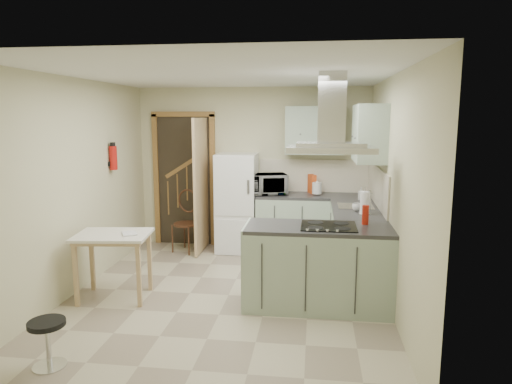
# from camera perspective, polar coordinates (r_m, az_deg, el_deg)

# --- Properties ---
(floor) EXTENTS (4.20, 4.20, 0.00)m
(floor) POSITION_cam_1_polar(r_m,az_deg,el_deg) (5.45, -3.46, -12.74)
(floor) COLOR #B2A88B
(floor) RESTS_ON ground
(ceiling) EXTENTS (4.20, 4.20, 0.00)m
(ceiling) POSITION_cam_1_polar(r_m,az_deg,el_deg) (5.07, -3.75, 14.44)
(ceiling) COLOR silver
(ceiling) RESTS_ON back_wall
(back_wall) EXTENTS (3.60, 0.00, 3.60)m
(back_wall) POSITION_cam_1_polar(r_m,az_deg,el_deg) (7.17, -0.42, 2.98)
(back_wall) COLOR beige
(back_wall) RESTS_ON floor
(left_wall) EXTENTS (0.00, 4.20, 4.20)m
(left_wall) POSITION_cam_1_polar(r_m,az_deg,el_deg) (5.73, -21.57, 0.69)
(left_wall) COLOR beige
(left_wall) RESTS_ON floor
(right_wall) EXTENTS (0.00, 4.20, 4.20)m
(right_wall) POSITION_cam_1_polar(r_m,az_deg,el_deg) (5.09, 16.72, -0.08)
(right_wall) COLOR beige
(right_wall) RESTS_ON floor
(doorway) EXTENTS (1.10, 0.12, 2.10)m
(doorway) POSITION_cam_1_polar(r_m,az_deg,el_deg) (7.39, -8.93, 1.50)
(doorway) COLOR brown
(doorway) RESTS_ON floor
(fridge) EXTENTS (0.60, 0.60, 1.50)m
(fridge) POSITION_cam_1_polar(r_m,az_deg,el_deg) (6.98, -2.37, -1.35)
(fridge) COLOR white
(fridge) RESTS_ON floor
(counter_back) EXTENTS (1.08, 0.60, 0.90)m
(counter_back) POSITION_cam_1_polar(r_m,az_deg,el_deg) (6.95, 4.67, -3.95)
(counter_back) COLOR #9EB2A0
(counter_back) RESTS_ON floor
(counter_right) EXTENTS (0.60, 1.95, 0.90)m
(counter_right) POSITION_cam_1_polar(r_m,az_deg,el_deg) (6.31, 12.04, -5.51)
(counter_right) COLOR #9EB2A0
(counter_right) RESTS_ON floor
(splashback) EXTENTS (1.68, 0.02, 0.50)m
(splashback) POSITION_cam_1_polar(r_m,az_deg,el_deg) (7.10, 7.27, 2.04)
(splashback) COLOR beige
(splashback) RESTS_ON counter_back
(wall_cabinet_back) EXTENTS (0.85, 0.35, 0.70)m
(wall_cabinet_back) POSITION_cam_1_polar(r_m,az_deg,el_deg) (6.88, 7.31, 7.65)
(wall_cabinet_back) COLOR #9EB2A0
(wall_cabinet_back) RESTS_ON back_wall
(wall_cabinet_right) EXTENTS (0.35, 0.90, 0.70)m
(wall_cabinet_right) POSITION_cam_1_polar(r_m,az_deg,el_deg) (5.85, 13.96, 7.14)
(wall_cabinet_right) COLOR #9EB2A0
(wall_cabinet_right) RESTS_ON right_wall
(peninsula) EXTENTS (1.55, 0.65, 0.90)m
(peninsula) POSITION_cam_1_polar(r_m,az_deg,el_deg) (5.04, 7.77, -9.24)
(peninsula) COLOR #9EB2A0
(peninsula) RESTS_ON floor
(hob) EXTENTS (0.58, 0.50, 0.01)m
(hob) POSITION_cam_1_polar(r_m,az_deg,el_deg) (4.91, 9.06, -4.22)
(hob) COLOR black
(hob) RESTS_ON peninsula
(extractor_hood) EXTENTS (0.90, 0.55, 0.10)m
(extractor_hood) POSITION_cam_1_polar(r_m,az_deg,el_deg) (4.79, 9.31, 5.29)
(extractor_hood) COLOR silver
(extractor_hood) RESTS_ON ceiling
(sink) EXTENTS (0.45, 0.40, 0.01)m
(sink) POSITION_cam_1_polar(r_m,az_deg,el_deg) (6.04, 12.32, -1.77)
(sink) COLOR silver
(sink) RESTS_ON counter_right
(fire_extinguisher) EXTENTS (0.10, 0.10, 0.32)m
(fire_extinguisher) POSITION_cam_1_polar(r_m,az_deg,el_deg) (6.47, -17.41, 4.08)
(fire_extinguisher) COLOR #B2140F
(fire_extinguisher) RESTS_ON left_wall
(drop_leaf_table) EXTENTS (0.87, 0.70, 0.76)m
(drop_leaf_table) POSITION_cam_1_polar(r_m,az_deg,el_deg) (5.48, -17.29, -8.83)
(drop_leaf_table) COLOR tan
(drop_leaf_table) RESTS_ON floor
(bentwood_chair) EXTENTS (0.49, 0.49, 0.86)m
(bentwood_chair) POSITION_cam_1_polar(r_m,az_deg,el_deg) (7.06, -8.72, -3.98)
(bentwood_chair) COLOR #4D2C19
(bentwood_chair) RESTS_ON floor
(stool) EXTENTS (0.35, 0.35, 0.40)m
(stool) POSITION_cam_1_polar(r_m,az_deg,el_deg) (4.33, -24.56, -16.85)
(stool) COLOR black
(stool) RESTS_ON floor
(microwave) EXTENTS (0.64, 0.52, 0.31)m
(microwave) POSITION_cam_1_polar(r_m,az_deg,el_deg) (6.83, 1.45, 0.99)
(microwave) COLOR black
(microwave) RESTS_ON counter_back
(kettle) EXTENTS (0.18, 0.18, 0.21)m
(kettle) POSITION_cam_1_polar(r_m,az_deg,el_deg) (6.82, 7.63, 0.49)
(kettle) COLOR silver
(kettle) RESTS_ON counter_back
(cereal_box) EXTENTS (0.14, 0.20, 0.28)m
(cereal_box) POSITION_cam_1_polar(r_m,az_deg,el_deg) (6.98, 7.01, 1.01)
(cereal_box) COLOR #D54A19
(cereal_box) RESTS_ON counter_back
(soap_bottle) EXTENTS (0.08, 0.08, 0.17)m
(soap_bottle) POSITION_cam_1_polar(r_m,az_deg,el_deg) (6.56, 13.00, -0.19)
(soap_bottle) COLOR #A3A1AD
(soap_bottle) RESTS_ON counter_right
(paper_towel) EXTENTS (0.14, 0.14, 0.28)m
(paper_towel) POSITION_cam_1_polar(r_m,az_deg,el_deg) (5.58, 13.44, -1.29)
(paper_towel) COLOR silver
(paper_towel) RESTS_ON counter_right
(cup) EXTENTS (0.15, 0.15, 0.09)m
(cup) POSITION_cam_1_polar(r_m,az_deg,el_deg) (5.78, 12.51, -1.86)
(cup) COLOR white
(cup) RESTS_ON counter_right
(red_bottle) EXTENTS (0.10, 0.10, 0.21)m
(red_bottle) POSITION_cam_1_polar(r_m,az_deg,el_deg) (5.07, 13.51, -2.80)
(red_bottle) COLOR red
(red_bottle) RESTS_ON peninsula
(book) EXTENTS (0.23, 0.25, 0.09)m
(book) POSITION_cam_1_polar(r_m,az_deg,el_deg) (5.29, -16.38, -4.67)
(book) COLOR maroon
(book) RESTS_ON drop_leaf_table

